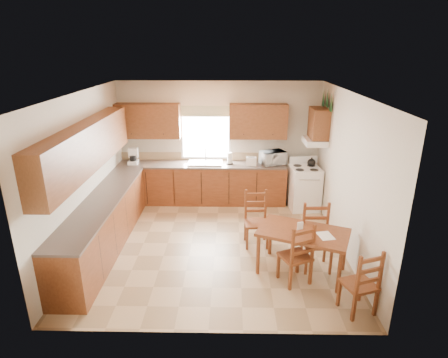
{
  "coord_description": "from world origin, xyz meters",
  "views": [
    {
      "loc": [
        0.27,
        -6.03,
        3.42
      ],
      "look_at": [
        0.15,
        0.3,
        1.15
      ],
      "focal_mm": 30.0,
      "sensor_mm": 36.0,
      "label": 1
    }
  ],
  "objects_px": {
    "chair_far_left": "(256,220)",
    "stove": "(304,189)",
    "dining_table": "(302,252)",
    "microwave": "(273,158)",
    "chair_near_right": "(360,280)",
    "chair_near_left": "(295,252)",
    "chair_far_right": "(317,239)"
  },
  "relations": [
    {
      "from": "microwave",
      "to": "chair_far_right",
      "type": "distance_m",
      "value": 2.78
    },
    {
      "from": "dining_table",
      "to": "microwave",
      "type": "bearing_deg",
      "value": 116.37
    },
    {
      "from": "chair_near_left",
      "to": "chair_near_right",
      "type": "distance_m",
      "value": 1.0
    },
    {
      "from": "chair_near_left",
      "to": "chair_far_right",
      "type": "relative_size",
      "value": 0.94
    },
    {
      "from": "dining_table",
      "to": "chair_near_left",
      "type": "height_order",
      "value": "chair_near_left"
    },
    {
      "from": "microwave",
      "to": "dining_table",
      "type": "bearing_deg",
      "value": -110.56
    },
    {
      "from": "dining_table",
      "to": "chair_far_left",
      "type": "xyz_separation_m",
      "value": [
        -0.66,
        0.85,
        0.14
      ]
    },
    {
      "from": "chair_near_left",
      "to": "chair_near_right",
      "type": "bearing_deg",
      "value": 113.56
    },
    {
      "from": "chair_near_right",
      "to": "microwave",
      "type": "bearing_deg",
      "value": -97.63
    },
    {
      "from": "chair_near_right",
      "to": "chair_far_left",
      "type": "height_order",
      "value": "chair_far_left"
    },
    {
      "from": "chair_near_left",
      "to": "chair_far_left",
      "type": "distance_m",
      "value": 1.22
    },
    {
      "from": "stove",
      "to": "chair_far_right",
      "type": "relative_size",
      "value": 0.87
    },
    {
      "from": "chair_near_left",
      "to": "microwave",
      "type": "bearing_deg",
      "value": -113.78
    },
    {
      "from": "microwave",
      "to": "chair_far_left",
      "type": "distance_m",
      "value": 2.1
    },
    {
      "from": "chair_near_left",
      "to": "chair_far_right",
      "type": "xyz_separation_m",
      "value": [
        0.4,
        0.37,
        0.03
      ]
    },
    {
      "from": "chair_far_left",
      "to": "stove",
      "type": "bearing_deg",
      "value": 51.61
    },
    {
      "from": "microwave",
      "to": "chair_near_right",
      "type": "distance_m",
      "value": 3.86
    },
    {
      "from": "stove",
      "to": "dining_table",
      "type": "xyz_separation_m",
      "value": [
        -0.48,
        -2.5,
        -0.1
      ]
    },
    {
      "from": "chair_far_right",
      "to": "dining_table",
      "type": "bearing_deg",
      "value": -157.31
    },
    {
      "from": "chair_near_right",
      "to": "chair_far_right",
      "type": "height_order",
      "value": "chair_far_right"
    },
    {
      "from": "stove",
      "to": "dining_table",
      "type": "bearing_deg",
      "value": -106.62
    },
    {
      "from": "dining_table",
      "to": "chair_far_left",
      "type": "height_order",
      "value": "chair_far_left"
    },
    {
      "from": "chair_far_right",
      "to": "chair_near_left",
      "type": "bearing_deg",
      "value": -138.9
    },
    {
      "from": "stove",
      "to": "chair_far_left",
      "type": "height_order",
      "value": "chair_far_left"
    },
    {
      "from": "stove",
      "to": "microwave",
      "type": "relative_size",
      "value": 1.88
    },
    {
      "from": "microwave",
      "to": "chair_near_right",
      "type": "height_order",
      "value": "microwave"
    },
    {
      "from": "chair_near_left",
      "to": "chair_near_right",
      "type": "relative_size",
      "value": 1.03
    },
    {
      "from": "microwave",
      "to": "chair_near_left",
      "type": "distance_m",
      "value": 3.12
    },
    {
      "from": "stove",
      "to": "chair_far_left",
      "type": "bearing_deg",
      "value": -130.45
    },
    {
      "from": "microwave",
      "to": "chair_far_left",
      "type": "bearing_deg",
      "value": -127.99
    },
    {
      "from": "microwave",
      "to": "chair_far_right",
      "type": "height_order",
      "value": "microwave"
    },
    {
      "from": "stove",
      "to": "chair_far_right",
      "type": "bearing_deg",
      "value": -101.23
    }
  ]
}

